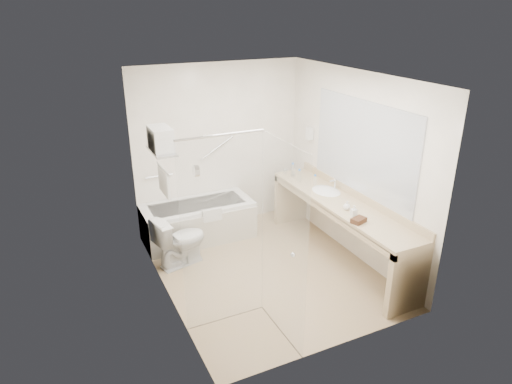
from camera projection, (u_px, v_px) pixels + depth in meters
name	position (u px, v px, depth m)	size (l,w,h in m)	color
floor	(266.00, 270.00, 6.01)	(3.20, 3.20, 0.00)	tan
ceiling	(268.00, 76.00, 5.06)	(2.60, 3.20, 0.10)	silver
wall_back	(219.00, 147.00, 6.87)	(2.60, 0.10, 2.50)	white
wall_front	(345.00, 238.00, 4.20)	(2.60, 0.10, 2.50)	white
wall_left	(161.00, 200.00, 5.01)	(0.10, 3.20, 2.50)	white
wall_right	(354.00, 166.00, 6.05)	(0.10, 3.20, 2.50)	white
bathtub	(198.00, 221.00, 6.74)	(1.60, 0.73, 0.59)	white
grab_bar_short	(159.00, 176.00, 6.57)	(0.03, 0.03, 0.40)	silver
grab_bar_long	(217.00, 148.00, 6.81)	(0.03, 0.03, 0.60)	silver
shower_enclosure	(252.00, 238.00, 4.58)	(0.96, 0.91, 2.11)	silver
towel_shelf	(161.00, 146.00, 5.17)	(0.24, 0.55, 0.81)	silver
vanity_counter	(340.00, 216.00, 6.05)	(0.55, 2.70, 0.95)	tan
sink	(326.00, 193.00, 6.33)	(0.40, 0.52, 0.14)	white
faucet	(335.00, 184.00, 6.34)	(0.03, 0.03, 0.14)	silver
mirror	(362.00, 148.00, 5.81)	(0.02, 2.00, 1.20)	#B3B8BF
hairdryer_unit	(310.00, 133.00, 6.83)	(0.08, 0.10, 0.18)	silver
toilet	(180.00, 241.00, 6.03)	(0.39, 0.71, 0.69)	white
amenity_basket	(359.00, 220.00, 5.38)	(0.18, 0.12, 0.06)	#4B281A
soap_bottle_a	(354.00, 214.00, 5.53)	(0.07, 0.15, 0.07)	silver
soap_bottle_b	(347.00, 206.00, 5.72)	(0.09, 0.12, 0.09)	silver
water_bottle_left	(299.00, 176.00, 6.62)	(0.06, 0.06, 0.19)	silver
water_bottle_mid	(293.00, 170.00, 6.85)	(0.06, 0.06, 0.20)	silver
water_bottle_right	(315.00, 181.00, 6.46)	(0.05, 0.05, 0.17)	silver
drinking_glass_near	(285.00, 171.00, 6.94)	(0.06, 0.06, 0.08)	silver
drinking_glass_far	(294.00, 174.00, 6.80)	(0.07, 0.07, 0.09)	silver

